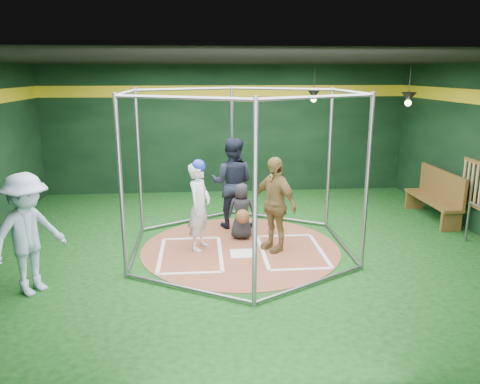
{
  "coord_description": "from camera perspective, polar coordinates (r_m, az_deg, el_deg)",
  "views": [
    {
      "loc": [
        -0.73,
        -8.42,
        3.29
      ],
      "look_at": [
        0.0,
        0.1,
        1.1
      ],
      "focal_mm": 35.0,
      "sensor_mm": 36.0,
      "label": 1
    }
  ],
  "objects": [
    {
      "name": "batter_figure",
      "position": [
        8.8,
        -4.99,
        -1.6
      ],
      "size": [
        0.61,
        0.72,
        1.74
      ],
      "color": "silver",
      "rests_on": "clay_disc"
    },
    {
      "name": "room_shell",
      "position": [
        8.6,
        0.05,
        4.07
      ],
      "size": [
        10.1,
        9.1,
        3.53
      ],
      "color": "#0B340C",
      "rests_on": "ground"
    },
    {
      "name": "pendant_lamp_far",
      "position": [
        11.46,
        19.85,
        10.78
      ],
      "size": [
        0.34,
        0.34,
        0.9
      ],
      "color": "black",
      "rests_on": "room_shell"
    },
    {
      "name": "umpire",
      "position": [
        10.04,
        -0.97,
        1.11
      ],
      "size": [
        1.11,
        0.96,
        1.95
      ],
      "primitive_type": "imported",
      "rotation": [
        0.0,
        0.0,
        2.88
      ],
      "color": "black",
      "rests_on": "clay_disc"
    },
    {
      "name": "clay_disc",
      "position": [
        9.07,
        0.05,
        -6.87
      ],
      "size": [
        3.8,
        3.8,
        0.01
      ],
      "primitive_type": "cylinder",
      "color": "brown",
      "rests_on": "ground"
    },
    {
      "name": "home_plate",
      "position": [
        8.79,
        0.22,
        -7.5
      ],
      "size": [
        0.43,
        0.43,
        0.01
      ],
      "primitive_type": "cube",
      "color": "white",
      "rests_on": "clay_disc"
    },
    {
      "name": "visitor_leopard",
      "position": [
        8.76,
        4.18,
        -1.46
      ],
      "size": [
        0.98,
        1.1,
        1.79
      ],
      "primitive_type": "imported",
      "rotation": [
        0.0,
        0.0,
        -0.92
      ],
      "color": "#A38646",
      "rests_on": "clay_disc"
    },
    {
      "name": "dugout_bench",
      "position": [
        11.6,
        22.84,
        -0.27
      ],
      "size": [
        0.46,
        1.97,
        1.15
      ],
      "color": "brown",
      "rests_on": "ground"
    },
    {
      "name": "bystander_blue",
      "position": [
        7.72,
        -24.43,
        -4.72
      ],
      "size": [
        1.28,
        1.39,
        1.88
      ],
      "primitive_type": "imported",
      "rotation": [
        0.0,
        0.0,
        0.93
      ],
      "color": "#9CB3CE",
      "rests_on": "ground"
    },
    {
      "name": "batting_cage",
      "position": [
        8.64,
        0.06,
        2.41
      ],
      "size": [
        4.05,
        4.67,
        3.0
      ],
      "color": "gray",
      "rests_on": "ground"
    },
    {
      "name": "catcher_figure",
      "position": [
        9.4,
        0.2,
        -2.4
      ],
      "size": [
        0.61,
        0.61,
        1.14
      ],
      "color": "black",
      "rests_on": "clay_disc"
    },
    {
      "name": "bat_rack",
      "position": [
        10.72,
        27.1,
        0.7
      ],
      "size": [
        0.07,
        1.25,
        0.98
      ],
      "color": "brown",
      "rests_on": "room_shell"
    },
    {
      "name": "batter_box_right",
      "position": [
        8.96,
        6.3,
        -7.15
      ],
      "size": [
        1.17,
        1.77,
        0.01
      ],
      "color": "white",
      "rests_on": "clay_disc"
    },
    {
      "name": "pendant_lamp_near",
      "position": [
        12.39,
        8.98,
        11.65
      ],
      "size": [
        0.34,
        0.34,
        0.9
      ],
      "color": "black",
      "rests_on": "room_shell"
    },
    {
      "name": "batter_box_left",
      "position": [
        8.81,
        -6.03,
        -7.54
      ],
      "size": [
        1.17,
        1.77,
        0.01
      ],
      "color": "white",
      "rests_on": "clay_disc"
    }
  ]
}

